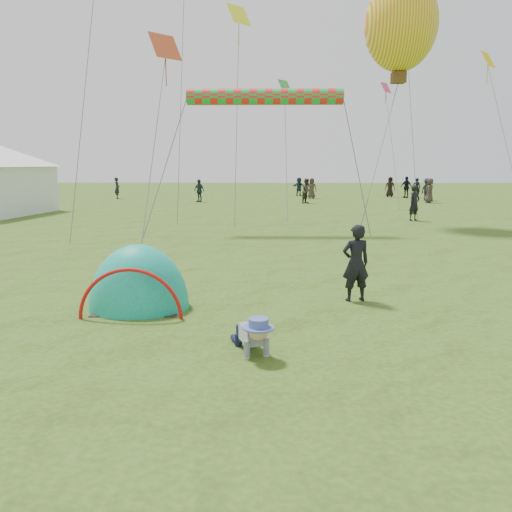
{
  "coord_description": "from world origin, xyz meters",
  "views": [
    {
      "loc": [
        0.12,
        -6.46,
        2.74
      ],
      "look_at": [
        -0.03,
        2.96,
        1.0
      ],
      "focal_mm": 35.0,
      "sensor_mm": 36.0,
      "label": 1
    }
  ],
  "objects_px": {
    "crawling_toddler": "(253,334)",
    "standing_adult": "(356,263)",
    "popup_tent": "(140,308)",
    "balloon_kite": "(401,30)"
  },
  "relations": [
    {
      "from": "standing_adult",
      "to": "balloon_kite",
      "type": "distance_m",
      "value": 16.13
    },
    {
      "from": "popup_tent",
      "to": "standing_adult",
      "type": "relative_size",
      "value": 1.59
    },
    {
      "from": "crawling_toddler",
      "to": "popup_tent",
      "type": "relative_size",
      "value": 0.33
    },
    {
      "from": "crawling_toddler",
      "to": "balloon_kite",
      "type": "bearing_deg",
      "value": 49.43
    },
    {
      "from": "crawling_toddler",
      "to": "popup_tent",
      "type": "height_order",
      "value": "popup_tent"
    },
    {
      "from": "popup_tent",
      "to": "balloon_kite",
      "type": "xyz_separation_m",
      "value": [
        8.38,
        14.12,
        8.52
      ]
    },
    {
      "from": "crawling_toddler",
      "to": "standing_adult",
      "type": "xyz_separation_m",
      "value": [
        2.0,
        2.93,
        0.47
      ]
    },
    {
      "from": "popup_tent",
      "to": "balloon_kite",
      "type": "relative_size",
      "value": 0.56
    },
    {
      "from": "balloon_kite",
      "to": "standing_adult",
      "type": "bearing_deg",
      "value": -106.97
    },
    {
      "from": "popup_tent",
      "to": "standing_adult",
      "type": "bearing_deg",
      "value": 6.75
    }
  ]
}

